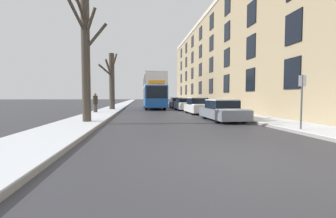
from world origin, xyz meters
The scene contains 13 objects.
ground_plane centered at (0.00, 0.00, 0.00)m, with size 320.00×320.00×0.00m, color #38383D.
sidewalk_left centered at (-5.37, 53.00, 0.08)m, with size 2.53×130.00×0.16m.
sidewalk_right centered at (5.37, 53.00, 0.08)m, with size 2.53×130.00×0.16m.
terrace_facade_right centered at (11.12, 24.04, 6.47)m, with size 9.10×44.61×12.93m.
bare_tree_left_0 centered at (-5.02, 7.47, 3.77)m, with size 2.62×3.98×7.98m.
bare_tree_left_1 centered at (-5.14, 20.19, 3.32)m, with size 1.88×3.27×6.41m.
double_decker_bus centered at (-0.28, 23.86, 2.42)m, with size 2.50×10.12×4.27m.
parked_car_0 centered at (3.01, 8.36, 0.62)m, with size 1.77×4.40×1.33m.
parked_car_1 centered at (3.01, 14.38, 0.67)m, with size 1.71×4.03×1.45m.
parked_car_2 centered at (3.01, 19.87, 0.66)m, with size 1.89×4.37×1.42m.
parked_car_3 centered at (3.01, 25.42, 0.66)m, with size 1.70×4.20×1.44m.
pedestrian_left_sidewalk centered at (-5.97, 15.18, 1.01)m, with size 0.40×0.40×1.84m.
street_sign_post centered at (4.40, 3.25, 1.37)m, with size 0.32×0.07×2.38m.
Camera 1 is at (-2.18, -5.12, 1.47)m, focal length 24.00 mm.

